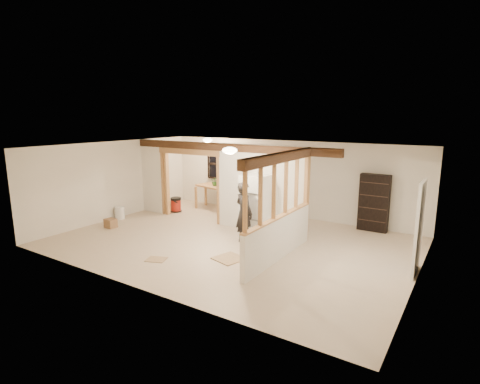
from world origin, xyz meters
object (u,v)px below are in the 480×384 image
Objects in this scene: woman at (244,213)px; work_table at (215,197)px; shop_vac at (176,205)px; refrigerator at (256,206)px; bookshelf at (374,203)px.

woman reaches higher than work_table.
woman reaches higher than shop_vac.
refrigerator is 3.45m from bookshelf.
refrigerator is 1.26× the size of work_table.
shop_vac is at bearing 0.45° from woman.
shop_vac is (-3.72, 1.49, -0.56)m from woman.
woman is (0.04, -0.68, -0.04)m from refrigerator.
bookshelf is at bearing -109.19° from woman.
work_table is at bearing -175.71° from bookshelf.
shop_vac is (-0.91, -1.04, -0.17)m from work_table.
woman is 3.91m from bookshelf.
refrigerator is at bearing -64.66° from woman.
bookshelf reaches higher than work_table.
woman is 3.17× the size of shop_vac.
woman is 1.20× the size of work_table.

